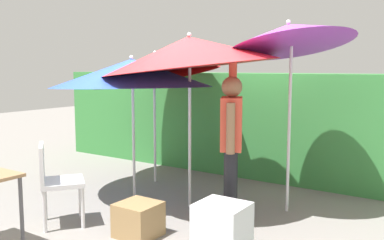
{
  "coord_description": "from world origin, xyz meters",
  "views": [
    {
      "loc": [
        2.65,
        -3.65,
        1.69
      ],
      "look_at": [
        0.0,
        0.3,
        1.1
      ],
      "focal_mm": 39.54,
      "sensor_mm": 36.0,
      "label": 1
    }
  ],
  "objects_px": {
    "crate_cardboard": "(138,219)",
    "cooler_box": "(222,227)",
    "person_vendor": "(231,139)",
    "umbrella_yellow": "(155,65)",
    "umbrella_navy": "(132,73)",
    "umbrella_orange": "(189,52)",
    "umbrella_rainbow": "(290,35)",
    "chair_plastic": "(55,179)"
  },
  "relations": [
    {
      "from": "person_vendor",
      "to": "umbrella_yellow",
      "type": "bearing_deg",
      "value": 153.75
    },
    {
      "from": "umbrella_orange",
      "to": "umbrella_yellow",
      "type": "distance_m",
      "value": 1.24
    },
    {
      "from": "umbrella_rainbow",
      "to": "umbrella_orange",
      "type": "height_order",
      "value": "umbrella_rainbow"
    },
    {
      "from": "umbrella_yellow",
      "to": "person_vendor",
      "type": "bearing_deg",
      "value": -26.25
    },
    {
      "from": "umbrella_rainbow",
      "to": "umbrella_yellow",
      "type": "height_order",
      "value": "umbrella_rainbow"
    },
    {
      "from": "person_vendor",
      "to": "cooler_box",
      "type": "bearing_deg",
      "value": -67.69
    },
    {
      "from": "person_vendor",
      "to": "crate_cardboard",
      "type": "bearing_deg",
      "value": -126.0
    },
    {
      "from": "person_vendor",
      "to": "crate_cardboard",
      "type": "relative_size",
      "value": 4.73
    },
    {
      "from": "umbrella_navy",
      "to": "person_vendor",
      "type": "relative_size",
      "value": 1.1
    },
    {
      "from": "umbrella_yellow",
      "to": "umbrella_navy",
      "type": "height_order",
      "value": "umbrella_yellow"
    },
    {
      "from": "umbrella_yellow",
      "to": "umbrella_navy",
      "type": "bearing_deg",
      "value": -73.7
    },
    {
      "from": "umbrella_orange",
      "to": "umbrella_rainbow",
      "type": "bearing_deg",
      "value": 25.68
    },
    {
      "from": "cooler_box",
      "to": "crate_cardboard",
      "type": "distance_m",
      "value": 0.89
    },
    {
      "from": "umbrella_yellow",
      "to": "person_vendor",
      "type": "xyz_separation_m",
      "value": [
        1.72,
        -0.85,
        -0.79
      ]
    },
    {
      "from": "person_vendor",
      "to": "chair_plastic",
      "type": "relative_size",
      "value": 2.11
    },
    {
      "from": "cooler_box",
      "to": "umbrella_orange",
      "type": "bearing_deg",
      "value": 137.91
    },
    {
      "from": "chair_plastic",
      "to": "cooler_box",
      "type": "xyz_separation_m",
      "value": [
        1.81,
        0.44,
        -0.29
      ]
    },
    {
      "from": "person_vendor",
      "to": "cooler_box",
      "type": "height_order",
      "value": "person_vendor"
    },
    {
      "from": "umbrella_orange",
      "to": "crate_cardboard",
      "type": "relative_size",
      "value": 5.54
    },
    {
      "from": "person_vendor",
      "to": "umbrella_rainbow",
      "type": "bearing_deg",
      "value": 62.99
    },
    {
      "from": "umbrella_orange",
      "to": "umbrella_yellow",
      "type": "relative_size",
      "value": 1.04
    },
    {
      "from": "umbrella_rainbow",
      "to": "person_vendor",
      "type": "xyz_separation_m",
      "value": [
        -0.35,
        -0.7,
        -1.12
      ]
    },
    {
      "from": "crate_cardboard",
      "to": "cooler_box",
      "type": "bearing_deg",
      "value": 11.44
    },
    {
      "from": "umbrella_rainbow",
      "to": "umbrella_navy",
      "type": "bearing_deg",
      "value": -163.12
    },
    {
      "from": "person_vendor",
      "to": "cooler_box",
      "type": "relative_size",
      "value": 4.14
    },
    {
      "from": "cooler_box",
      "to": "umbrella_yellow",
      "type": "bearing_deg",
      "value": 142.96
    },
    {
      "from": "umbrella_navy",
      "to": "cooler_box",
      "type": "xyz_separation_m",
      "value": [
        1.78,
        -0.78,
        -1.4
      ]
    },
    {
      "from": "umbrella_navy",
      "to": "chair_plastic",
      "type": "distance_m",
      "value": 1.65
    },
    {
      "from": "chair_plastic",
      "to": "cooler_box",
      "type": "distance_m",
      "value": 1.88
    },
    {
      "from": "umbrella_rainbow",
      "to": "chair_plastic",
      "type": "relative_size",
      "value": 2.69
    },
    {
      "from": "crate_cardboard",
      "to": "umbrella_rainbow",
      "type": "bearing_deg",
      "value": 57.89
    },
    {
      "from": "umbrella_rainbow",
      "to": "umbrella_orange",
      "type": "relative_size",
      "value": 1.09
    },
    {
      "from": "umbrella_orange",
      "to": "umbrella_navy",
      "type": "height_order",
      "value": "umbrella_orange"
    },
    {
      "from": "umbrella_navy",
      "to": "chair_plastic",
      "type": "xyz_separation_m",
      "value": [
        -0.03,
        -1.22,
        -1.11
      ]
    },
    {
      "from": "umbrella_navy",
      "to": "crate_cardboard",
      "type": "bearing_deg",
      "value": -46.47
    },
    {
      "from": "chair_plastic",
      "to": "crate_cardboard",
      "type": "height_order",
      "value": "chair_plastic"
    },
    {
      "from": "umbrella_orange",
      "to": "cooler_box",
      "type": "bearing_deg",
      "value": -42.09
    },
    {
      "from": "umbrella_rainbow",
      "to": "cooler_box",
      "type": "bearing_deg",
      "value": -93.69
    },
    {
      "from": "umbrella_navy",
      "to": "cooler_box",
      "type": "bearing_deg",
      "value": -23.73
    },
    {
      "from": "chair_plastic",
      "to": "umbrella_yellow",
      "type": "bearing_deg",
      "value": 95.46
    },
    {
      "from": "person_vendor",
      "to": "umbrella_navy",
      "type": "bearing_deg",
      "value": 175.1
    },
    {
      "from": "umbrella_orange",
      "to": "chair_plastic",
      "type": "xyz_separation_m",
      "value": [
        -0.86,
        -1.29,
        -1.36
      ]
    }
  ]
}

